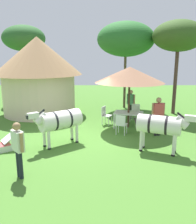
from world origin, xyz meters
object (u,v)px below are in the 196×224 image
standing_watcher (18,145)px  acacia_tree_left_background (24,39)px  guest_behind_table (158,113)px  zebra_nearest_camera (59,120)px  shade_umbrella (129,75)px  zebra_by_umbrella (160,125)px  patio_chair_near_hut (154,119)px  guest_beside_umbrella (130,101)px  thatched_hut (38,72)px  striped_lounge_chair (5,143)px  patio_dining_table (128,114)px  patio_chair_east_end (135,111)px  patio_chair_near_lawn (121,123)px  acacia_tree_right_background (126,39)px  patio_chair_west_end (105,114)px  acacia_tree_far_lawn (178,36)px

standing_watcher → acacia_tree_left_background: bearing=152.5°
guest_behind_table → zebra_nearest_camera: (-4.05, -1.10, -0.03)m
shade_umbrella → zebra_by_umbrella: size_ratio=1.58×
patio_chair_near_hut → guest_beside_umbrella: 2.20m
thatched_hut → striped_lounge_chair: (0.03, -5.75, -2.18)m
patio_dining_table → zebra_nearest_camera: size_ratio=0.79×
patio_chair_east_end → guest_behind_table: bearing=128.7°
patio_chair_near_lawn → acacia_tree_left_background: size_ratio=0.16×
patio_dining_table → zebra_by_umbrella: (0.75, -3.04, 0.34)m
zebra_nearest_camera → acacia_tree_right_background: acacia_tree_right_background is taller
zebra_by_umbrella → acacia_tree_left_background: bearing=-119.4°
guest_beside_umbrella → striped_lounge_chair: size_ratio=1.64×
striped_lounge_chair → thatched_hut: bearing=-34.7°
patio_dining_table → standing_watcher: 6.14m
guest_behind_table → acacia_tree_right_background: 6.66m
shade_umbrella → striped_lounge_chair: 6.09m
thatched_hut → acacia_tree_right_background: size_ratio=0.93×
patio_chair_east_end → patio_chair_west_end: 1.68m
striped_lounge_chair → patio_chair_near_lawn: bearing=-103.9°
patio_chair_near_lawn → patio_chair_east_end: 2.42m
patio_chair_near_lawn → guest_beside_umbrella: 2.92m
striped_lounge_chair → patio_chair_near_hut: bearing=-102.6°
thatched_hut → acacia_tree_far_lawn: size_ratio=0.95×
patio_dining_table → acacia_tree_right_background: size_ratio=0.28×
acacia_tree_far_lawn → guest_beside_umbrella: bearing=-156.5°
patio_chair_east_end → acacia_tree_right_background: size_ratio=0.17×
guest_behind_table → zebra_nearest_camera: bearing=-177.8°
shade_umbrella → acacia_tree_left_background: 9.90m
guest_behind_table → zebra_nearest_camera: guest_behind_table is taller
thatched_hut → patio_chair_near_hut: (6.09, -3.25, -1.91)m
thatched_hut → standing_watcher: size_ratio=3.10×
zebra_by_umbrella → thatched_hut: bearing=-113.0°
thatched_hut → patio_chair_east_end: 6.02m
acacia_tree_right_background → acacia_tree_far_lawn: (2.75, -1.65, 0.06)m
acacia_tree_left_background → standing_watcher: bearing=-75.2°
thatched_hut → zebra_by_umbrella: thatched_hut is taller
shade_umbrella → acacia_tree_right_background: (0.28, 4.48, 1.84)m
thatched_hut → patio_dining_table: (4.92, -2.92, -1.78)m
thatched_hut → acacia_tree_right_background: (5.20, 1.57, 1.92)m
guest_beside_umbrella → guest_behind_table: (0.79, -2.87, 0.06)m
patio_chair_near_lawn → guest_beside_umbrella: size_ratio=0.57×
shade_umbrella → patio_dining_table: size_ratio=2.10×
patio_chair_near_hut → patio_chair_west_end: 2.41m
striped_lounge_chair → zebra_by_umbrella: zebra_by_umbrella is taller
thatched_hut → acacia_tree_left_background: 4.89m
patio_chair_near_hut → patio_chair_near_lawn: bearing=131.9°
thatched_hut → acacia_tree_left_background: acacia_tree_left_background is taller
patio_chair_west_end → guest_behind_table: 2.85m
shade_umbrella → patio_chair_near_lawn: bearing=-112.2°
acacia_tree_right_background → striped_lounge_chair: bearing=-125.2°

